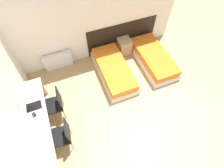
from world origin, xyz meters
The scene contains 14 objects.
ground_plane centered at (0.00, 0.00, 0.00)m, with size 20.00×20.00×0.00m, color tan.
wall_back centered at (0.00, 3.78, 1.35)m, with size 5.49×0.05×2.70m.
wall_left centered at (-2.27, 1.88, 1.35)m, with size 0.05×4.75×2.70m.
headboard_panel centered at (1.01, 3.74, 0.50)m, with size 2.36×0.03×1.00m.
bed_near_window centered at (0.32, 2.74, 0.19)m, with size 0.89×1.94×0.40m.
bed_near_door centered at (1.69, 2.74, 0.19)m, with size 0.89×1.94×0.40m.
nightstand centered at (1.01, 3.50, 0.27)m, with size 0.40×0.42×0.54m.
radiator centered at (-1.18, 3.66, 0.28)m, with size 0.87×0.12×0.57m.
desk centered at (-1.98, 1.64, 0.61)m, with size 0.54×2.32×0.77m.
chair_near_laptop centered at (-1.52, 2.06, 0.53)m, with size 0.49×0.49×0.96m.
chair_near_notebook centered at (-1.52, 1.21, 0.53)m, with size 0.50×0.50×0.96m.
laptop centered at (-2.00, 2.01, 0.84)m, with size 0.35×0.23×0.34m.
open_notebook centered at (-2.01, 1.24, 0.77)m, with size 0.27×0.19×0.02m.
mug centered at (-1.97, 1.77, 0.81)m, with size 0.08×0.08×0.09m.
Camera 1 is at (-0.94, -0.34, 4.41)m, focal length 28.00 mm.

